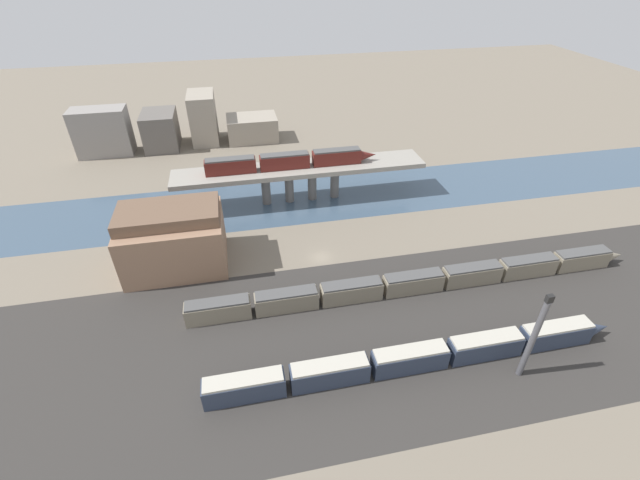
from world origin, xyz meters
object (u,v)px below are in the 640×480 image
train_yard_near (418,358)px  signal_tower (533,338)px  warehouse_building (174,238)px  train_on_bridge (291,161)px  train_yard_mid (419,282)px

train_yard_near → signal_tower: size_ratio=4.11×
train_yard_near → warehouse_building: (-39.63, 36.04, 4.45)m
warehouse_building → train_on_bridge: bearing=38.3°
warehouse_building → train_yard_mid: bearing=-21.4°
train_yard_near → warehouse_building: bearing=137.7°
train_yard_near → train_yard_mid: train_yard_near is taller
train_yard_mid → warehouse_building: 50.88m
signal_tower → train_yard_mid: bearing=109.7°
warehouse_building → signal_tower: bearing=-36.4°
train_on_bridge → train_yard_near: 60.00m
warehouse_building → train_yard_near: bearing=-42.3°
train_yard_near → train_yard_mid: bearing=66.7°
train_on_bridge → train_yard_near: train_on_bridge is taller
train_on_bridge → train_yard_mid: size_ratio=0.48×
train_yard_near → warehouse_building: size_ratio=3.39×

